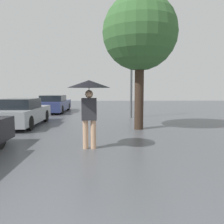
% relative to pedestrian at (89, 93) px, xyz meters
% --- Properties ---
extents(pedestrian, '(1.12, 1.12, 1.80)m').
position_rel_pedestrian_xyz_m(pedestrian, '(0.00, 0.00, 0.00)').
color(pedestrian, tan).
rests_on(pedestrian, ground_plane).
extents(parked_car_middle, '(1.65, 3.82, 1.19)m').
position_rel_pedestrian_xyz_m(parked_car_middle, '(-3.22, 3.92, -0.92)').
color(parked_car_middle, '#9EA3A8').
rests_on(parked_car_middle, ground_plane).
extents(parked_car_farthest, '(1.69, 4.54, 1.19)m').
position_rel_pedestrian_xyz_m(parked_car_farthest, '(-3.09, 9.88, -0.91)').
color(parked_car_farthest, navy).
rests_on(parked_car_farthest, ground_plane).
extents(tree, '(2.87, 2.87, 5.17)m').
position_rel_pedestrian_xyz_m(tree, '(1.78, 2.85, 2.22)').
color(tree, '#38281E').
rests_on(tree, ground_plane).
extents(street_lamp, '(0.37, 0.37, 4.64)m').
position_rel_pedestrian_xyz_m(street_lamp, '(1.94, 6.54, 1.65)').
color(street_lamp, '#515456').
rests_on(street_lamp, ground_plane).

